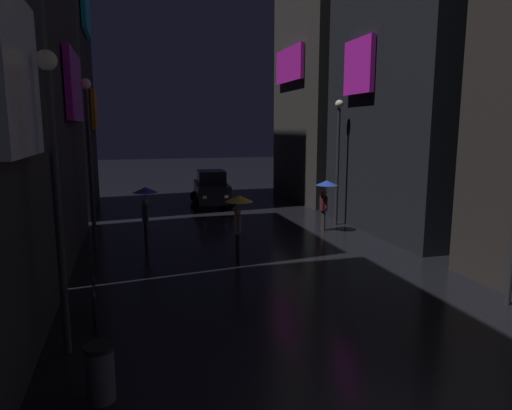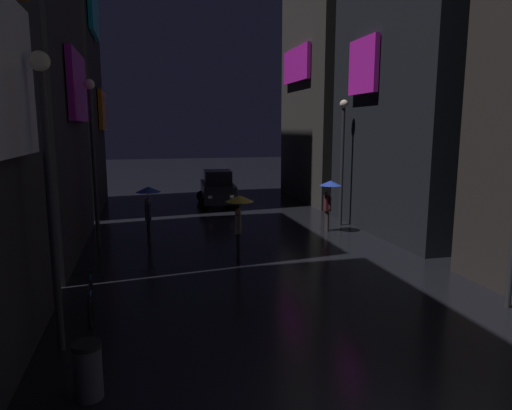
% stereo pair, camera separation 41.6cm
% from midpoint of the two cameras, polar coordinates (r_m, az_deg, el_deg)
% --- Properties ---
extents(pedestrian_far_right_yellow, '(0.90, 0.90, 2.12)m').
position_cam_midpoint_polar(pedestrian_far_right_yellow, '(14.59, -1.30, -0.50)').
color(pedestrian_far_right_yellow, black).
rests_on(pedestrian_far_right_yellow, ground).
extents(pedestrian_foreground_right_blue, '(0.90, 0.90, 2.12)m').
position_cam_midpoint_polar(pedestrian_foreground_right_blue, '(18.86, 9.79, 1.68)').
color(pedestrian_foreground_right_blue, '#38332D').
rests_on(pedestrian_foreground_right_blue, ground).
extents(pedestrian_midstreet_left_blue, '(0.90, 0.90, 2.12)m').
position_cam_midpoint_polar(pedestrian_midstreet_left_blue, '(17.12, -12.64, 0.78)').
color(pedestrian_midstreet_left_blue, black).
rests_on(pedestrian_midstreet_left_blue, ground).
extents(bicycle_parked_at_storefront, '(0.21, 1.82, 0.96)m').
position_cam_midpoint_polar(bicycle_parked_at_storefront, '(11.07, -18.94, -11.28)').
color(bicycle_parked_at_storefront, black).
rests_on(bicycle_parked_at_storefront, ground).
extents(car_distant, '(2.48, 4.26, 1.92)m').
position_cam_midpoint_polar(car_distant, '(25.18, -4.34, 2.08)').
color(car_distant, black).
rests_on(car_distant, ground).
extents(streetlamp_left_far, '(0.36, 0.36, 5.87)m').
position_cam_midpoint_polar(streetlamp_left_far, '(16.86, -19.05, 7.10)').
color(streetlamp_left_far, '#2D2D33').
rests_on(streetlamp_left_far, ground).
extents(streetlamp_right_far, '(0.36, 0.36, 5.40)m').
position_cam_midpoint_polar(streetlamp_right_far, '(20.06, 11.36, 7.03)').
color(streetlamp_right_far, '#2D2D33').
rests_on(streetlamp_right_far, ground).
extents(streetlamp_left_near, '(0.36, 0.36, 5.57)m').
position_cam_midpoint_polar(streetlamp_left_near, '(8.99, -23.36, 3.95)').
color(streetlamp_left_near, '#2D2D33').
rests_on(streetlamp_left_near, ground).
extents(trash_bin, '(0.46, 0.46, 0.93)m').
position_cam_midpoint_polar(trash_bin, '(8.03, -18.79, -18.98)').
color(trash_bin, '#3F3F47').
rests_on(trash_bin, ground).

